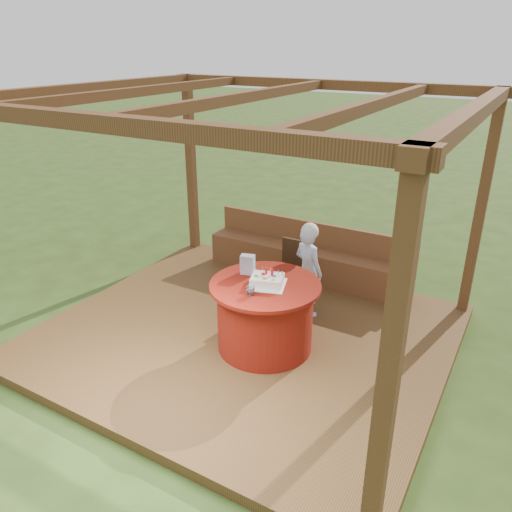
{
  "coord_description": "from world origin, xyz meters",
  "views": [
    {
      "loc": [
        2.66,
        -4.33,
        3.28
      ],
      "look_at": [
        0.0,
        0.25,
        1.0
      ],
      "focal_mm": 35.0,
      "sensor_mm": 36.0,
      "label": 1
    }
  ],
  "objects": [
    {
      "name": "gift_bag",
      "position": [
        0.06,
        -0.03,
        1.02
      ],
      "size": [
        0.17,
        0.14,
        0.22
      ],
      "primitive_type": "cube",
      "rotation": [
        0.0,
        0.0,
        0.28
      ],
      "color": "#C780B6",
      "rests_on": "table"
    },
    {
      "name": "elderly_woman",
      "position": [
        0.43,
        0.77,
        0.73
      ],
      "size": [
        0.49,
        0.41,
        1.2
      ],
      "color": "#96BBDF",
      "rests_on": "deck"
    },
    {
      "name": "chair",
      "position": [
        0.19,
        0.87,
        0.6
      ],
      "size": [
        0.42,
        0.42,
        0.87
      ],
      "color": "#311F0F",
      "rests_on": "deck"
    },
    {
      "name": "drinking_glass",
      "position": [
        0.35,
        -0.46,
        0.95
      ],
      "size": [
        0.12,
        0.12,
        0.09
      ],
      "primitive_type": "imported",
      "rotation": [
        0.0,
        0.0,
        -0.33
      ],
      "color": "white",
      "rests_on": "table"
    },
    {
      "name": "birthday_cake",
      "position": [
        0.38,
        -0.17,
        0.96
      ],
      "size": [
        0.48,
        0.48,
        0.18
      ],
      "color": "white",
      "rests_on": "table"
    },
    {
      "name": "bench",
      "position": [
        0.0,
        1.72,
        0.38
      ],
      "size": [
        3.0,
        0.42,
        0.8
      ],
      "color": "brown",
      "rests_on": "deck"
    },
    {
      "name": "pergola",
      "position": [
        0.0,
        0.0,
        2.41
      ],
      "size": [
        4.5,
        4.0,
        2.72
      ],
      "color": "brown",
      "rests_on": "deck"
    },
    {
      "name": "ground",
      "position": [
        0.0,
        0.0,
        0.0
      ],
      "size": [
        60.0,
        60.0,
        0.0
      ],
      "primitive_type": "plane",
      "color": "#2B4416",
      "rests_on": "ground"
    },
    {
      "name": "deck",
      "position": [
        0.0,
        0.0,
        0.06
      ],
      "size": [
        4.5,
        4.0,
        0.12
      ],
      "primitive_type": "cube",
      "color": "brown",
      "rests_on": "ground"
    },
    {
      "name": "table",
      "position": [
        0.35,
        -0.16,
        0.52
      ],
      "size": [
        1.2,
        1.2,
        0.79
      ],
      "color": "maroon",
      "rests_on": "deck"
    }
  ]
}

